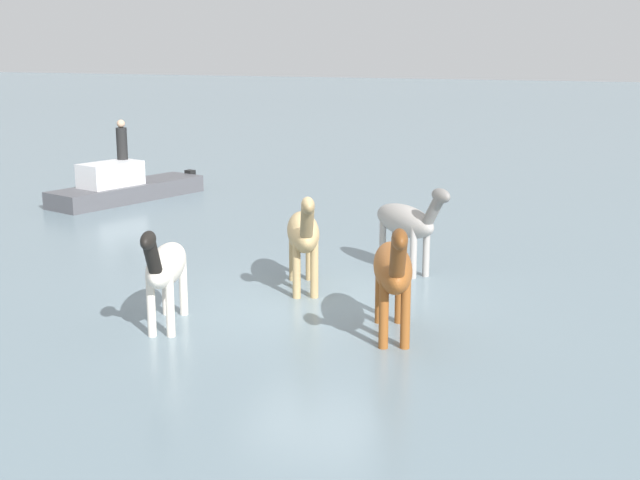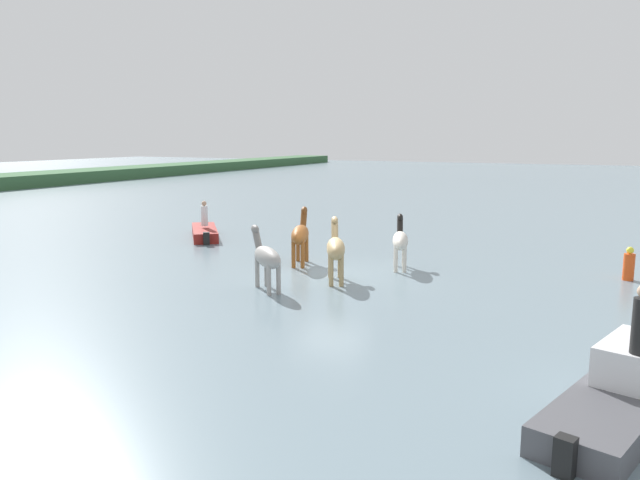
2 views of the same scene
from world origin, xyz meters
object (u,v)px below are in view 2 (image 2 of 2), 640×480
horse_dark_mare (400,241)px  boat_motor_center (624,396)px  horse_gray_outer (300,235)px  horse_rear_stallion (336,248)px  person_watcher_seated (204,214)px  boat_tender_starboard (205,234)px  horse_pinto_flank (266,257)px  buoy_channel_marker (629,265)px

horse_dark_mare → boat_motor_center: 12.13m
horse_gray_outer → horse_dark_mare: bearing=-96.7°
horse_gray_outer → boat_motor_center: (-8.77, -10.95, -0.81)m
horse_rear_stallion → boat_motor_center: bearing=-154.7°
horse_gray_outer → person_watcher_seated: 7.75m
horse_dark_mare → boat_tender_starboard: size_ratio=0.64×
person_watcher_seated → horse_gray_outer: bearing=-116.3°
horse_gray_outer → horse_dark_mare: horse_gray_outer is taller
horse_pinto_flank → horse_dark_mare: bearing=-79.0°
boat_motor_center → buoy_channel_marker: boat_motor_center is taller
boat_motor_center → person_watcher_seated: (12.21, 17.90, 0.80)m
horse_dark_mare → horse_rear_stallion: bearing=135.8°
boat_motor_center → horse_dark_mare: bearing=53.6°
horse_gray_outer → horse_rear_stallion: horse_gray_outer is taller
horse_gray_outer → horse_dark_mare: 3.74m
horse_gray_outer → horse_rear_stallion: (-1.95, -2.34, -0.01)m
horse_gray_outer → boat_tender_starboard: (3.41, 6.96, -0.97)m
person_watcher_seated → buoy_channel_marker: 18.13m
horse_rear_stallion → horse_pinto_flank: bearing=117.6°
horse_gray_outer → boat_tender_starboard: bearing=43.6°
horse_pinto_flank → horse_dark_mare: 5.57m
boat_tender_starboard → horse_gray_outer: bearing=-154.8°
horse_pinto_flank → boat_tender_starboard: (7.37, 7.84, -0.90)m
boat_tender_starboard → boat_motor_center: boat_motor_center is taller
horse_gray_outer → horse_rear_stallion: 3.05m
horse_dark_mare → buoy_channel_marker: 7.69m
buoy_channel_marker → boat_motor_center: bearing=179.0°
boat_motor_center → person_watcher_seated: 21.68m
boat_tender_starboard → boat_motor_center: (-12.18, -17.91, 0.16)m
horse_dark_mare → person_watcher_seated: (2.56, 10.59, 0.08)m
horse_pinto_flank → boat_tender_starboard: size_ratio=0.56×
person_watcher_seated → horse_rear_stallion: bearing=-120.1°
horse_rear_stallion → buoy_channel_marker: size_ratio=2.20×
horse_dark_mare → person_watcher_seated: bearing=56.9°
person_watcher_seated → boat_motor_center: bearing=-124.3°
boat_tender_starboard → buoy_channel_marker: 18.13m
boat_motor_center → buoy_channel_marker: size_ratio=4.58×
person_watcher_seated → buoy_channel_marker: person_watcher_seated is taller
horse_pinto_flank → buoy_channel_marker: 12.13m
horse_gray_outer → buoy_channel_marker: bearing=-97.8°
horse_gray_outer → boat_motor_center: size_ratio=0.50×
horse_pinto_flank → boat_motor_center: (-4.81, -10.07, -0.74)m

